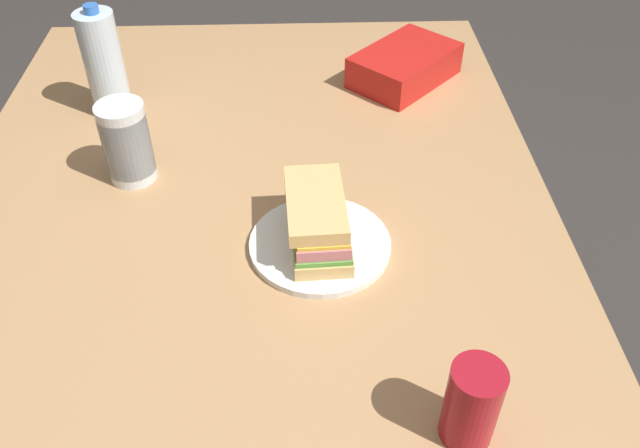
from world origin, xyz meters
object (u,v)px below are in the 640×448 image
(dining_table, at_px, (249,312))
(paper_plate, at_px, (320,244))
(sandwich, at_px, (319,221))
(chip_bag, at_px, (405,65))
(water_bottle_tall, at_px, (104,64))
(plastic_cup_stack, at_px, (127,143))
(soda_can_red, at_px, (472,404))

(dining_table, xyz_separation_m, paper_plate, (0.06, -0.12, 0.09))
(sandwich, distance_m, chip_bag, 0.57)
(water_bottle_tall, relative_size, plastic_cup_stack, 1.53)
(paper_plate, bearing_deg, dining_table, 117.88)
(dining_table, bearing_deg, water_bottle_tall, 30.90)
(soda_can_red, height_order, chip_bag, soda_can_red)
(soda_can_red, height_order, water_bottle_tall, water_bottle_tall)
(paper_plate, relative_size, chip_bag, 0.99)
(sandwich, bearing_deg, chip_bag, -21.37)
(paper_plate, distance_m, sandwich, 0.05)
(soda_can_red, xyz_separation_m, plastic_cup_stack, (0.54, 0.50, 0.01))
(plastic_cup_stack, bearing_deg, chip_bag, -58.21)
(plastic_cup_stack, bearing_deg, water_bottle_tall, 19.17)
(sandwich, distance_m, plastic_cup_stack, 0.38)
(soda_can_red, bearing_deg, sandwich, 26.34)
(dining_table, xyz_separation_m, chip_bag, (0.59, -0.32, 0.12))
(dining_table, distance_m, sandwich, 0.19)
(paper_plate, height_order, soda_can_red, soda_can_red)
(paper_plate, xyz_separation_m, plastic_cup_stack, (0.20, 0.33, 0.07))
(soda_can_red, bearing_deg, dining_table, 46.01)
(paper_plate, relative_size, sandwich, 1.23)
(soda_can_red, distance_m, chip_bag, 0.87)
(chip_bag, height_order, plastic_cup_stack, plastic_cup_stack)
(dining_table, relative_size, chip_bag, 7.73)
(dining_table, distance_m, soda_can_red, 0.42)
(plastic_cup_stack, bearing_deg, soda_can_red, -137.12)
(paper_plate, xyz_separation_m, sandwich, (0.00, 0.00, 0.05))
(sandwich, bearing_deg, water_bottle_tall, 44.05)
(soda_can_red, xyz_separation_m, water_bottle_tall, (0.76, 0.58, 0.05))
(soda_can_red, relative_size, chip_bag, 0.53)
(paper_plate, xyz_separation_m, water_bottle_tall, (0.43, 0.41, 0.10))
(chip_bag, bearing_deg, paper_plate, 22.96)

